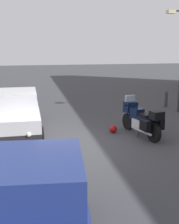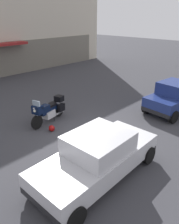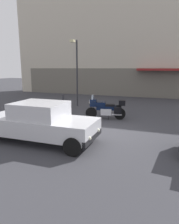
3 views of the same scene
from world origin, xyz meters
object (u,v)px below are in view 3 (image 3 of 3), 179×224
Objects in this scene: motorcycle at (106,108)px; helmet at (92,119)px; car_sedan_far at (40,122)px; streetlamp_curbside at (76,67)px; bollard_curbside at (63,99)px.

helmet is (-0.53, -0.87, -0.48)m from motorcycle.
car_sedan_far is 0.95× the size of streetlamp_curbside.
car_sedan_far is at bearing -76.69° from streetlamp_curbside.
motorcycle reaches higher than helmet.
helmet is 0.06× the size of car_sedan_far.
car_sedan_far reaches higher than helmet.
streetlamp_curbside is at bearing -3.94° from bollard_curbside.
car_sedan_far is 8.03m from streetlamp_curbside.
helmet is at bearing -46.28° from bollard_curbside.
bollard_curbside is (-4.40, 3.17, -0.17)m from motorcycle.
car_sedan_far is 8.18m from bollard_curbside.
motorcycle is 1.13m from helmet.
streetlamp_curbside is 2.75m from bollard_curbside.
streetlamp_curbside is at bearing 124.03° from helmet.
bollard_curbside is (-3.87, 4.05, 0.31)m from helmet.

